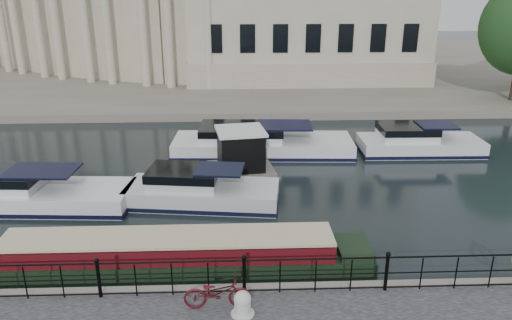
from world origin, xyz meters
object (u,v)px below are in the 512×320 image
at_px(narrowboat, 169,259).
at_px(harbour_hut, 241,152).
at_px(bicycle, 217,292).
at_px(mooring_bollard, 243,304).

distance_m(narrowboat, harbour_hut, 9.15).
relative_size(bicycle, narrowboat, 0.14).
bearing_deg(harbour_hut, narrowboat, -113.79).
height_order(bicycle, narrowboat, bicycle).
xyz_separation_m(narrowboat, harbour_hut, (2.42, 8.81, 0.59)).
bearing_deg(mooring_bollard, bicycle, 154.18).
bearing_deg(bicycle, mooring_bollard, -116.40).
bearing_deg(harbour_hut, bicycle, -102.11).
xyz_separation_m(mooring_bollard, narrowboat, (-2.33, 3.20, -0.51)).
relative_size(narrowboat, harbour_hut, 3.81).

